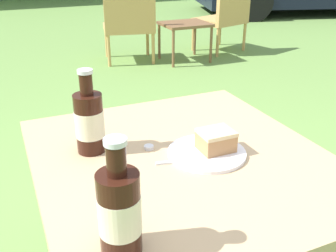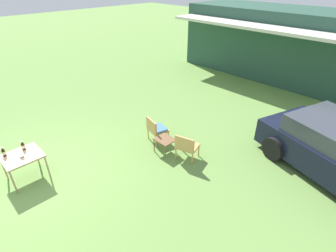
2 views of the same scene
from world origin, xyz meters
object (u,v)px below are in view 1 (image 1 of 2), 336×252
at_px(cola_bottle_far, 119,211).
at_px(wicker_chair_cushioned, 129,23).
at_px(wicker_chair_plain, 225,16).
at_px(cake_on_plate, 211,147).
at_px(cola_bottle_near, 89,121).
at_px(patio_table, 182,177).
at_px(garden_side_table, 185,27).

bearing_deg(cola_bottle_far, wicker_chair_cushioned, 71.54).
relative_size(wicker_chair_plain, cola_bottle_far, 3.23).
relative_size(cake_on_plate, cola_bottle_near, 0.92).
relative_size(wicker_chair_plain, cake_on_plate, 3.51).
bearing_deg(wicker_chair_cushioned, cola_bottle_near, 82.16).
distance_m(patio_table, cake_on_plate, 0.12).
height_order(wicker_chair_cushioned, patio_table, wicker_chair_cushioned).
bearing_deg(wicker_chair_plain, wicker_chair_cushioned, -17.64).
relative_size(garden_side_table, cake_on_plate, 2.37).
distance_m(wicker_chair_plain, cola_bottle_far, 4.40).
bearing_deg(cake_on_plate, cola_bottle_near, 153.21).
distance_m(wicker_chair_plain, cake_on_plate, 3.99).
height_order(wicker_chair_plain, cola_bottle_near, cola_bottle_near).
xyz_separation_m(garden_side_table, cola_bottle_far, (-1.81, -3.45, 0.40)).
distance_m(cola_bottle_near, cola_bottle_far, 0.42).
height_order(wicker_chair_cushioned, wicker_chair_plain, same).
relative_size(patio_table, cola_bottle_near, 3.62).
bearing_deg(wicker_chair_cushioned, cake_on_plate, 87.57).
xyz_separation_m(garden_side_table, patio_table, (-1.55, -3.17, 0.24)).
xyz_separation_m(wicker_chair_plain, cake_on_plate, (-2.10, -3.38, 0.27)).
distance_m(wicker_chair_cushioned, cola_bottle_near, 3.47).
relative_size(patio_table, cola_bottle_far, 3.62).
bearing_deg(wicker_chair_plain, patio_table, 40.28).
xyz_separation_m(cake_on_plate, cola_bottle_near, (-0.30, 0.15, 0.07)).
distance_m(cake_on_plate, cola_bottle_far, 0.44).
relative_size(wicker_chair_cushioned, wicker_chair_plain, 1.00).
bearing_deg(cola_bottle_far, cake_on_plate, 37.89).
height_order(wicker_chair_cushioned, cola_bottle_near, cola_bottle_near).
distance_m(garden_side_table, patio_table, 3.54).
bearing_deg(wicker_chair_cushioned, cola_bottle_far, 83.66).
bearing_deg(cola_bottle_far, patio_table, 47.01).
relative_size(garden_side_table, cola_bottle_near, 2.18).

